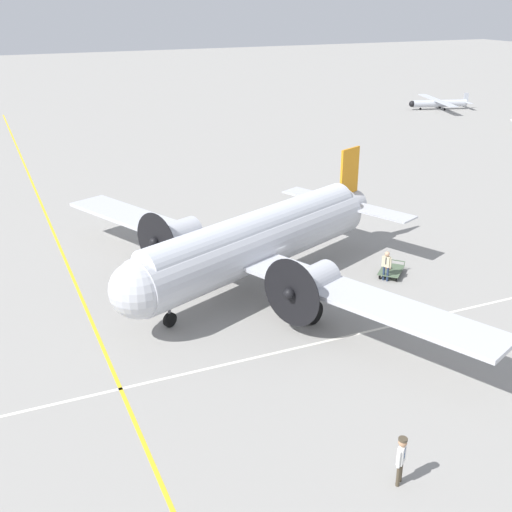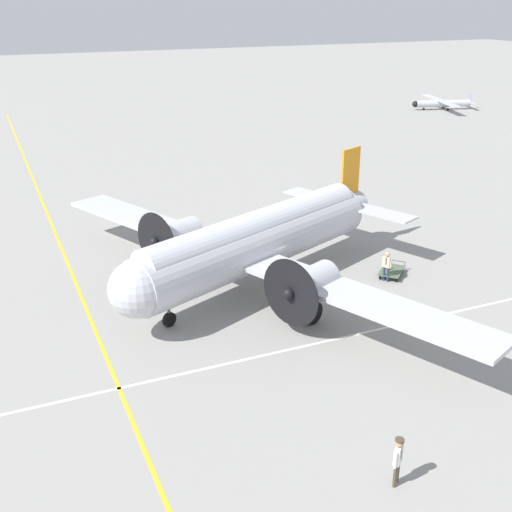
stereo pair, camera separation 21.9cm
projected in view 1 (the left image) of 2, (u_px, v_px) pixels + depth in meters
The scene contains 9 objects.
ground_plane at pixel (256, 287), 33.56m from camera, with size 300.00×300.00×0.00m, color gray.
apron_line_eastwest at pixel (90, 318), 30.35m from camera, with size 120.00×0.16×0.01m.
apron_line_northsouth at pixel (315, 344), 28.11m from camera, with size 0.16×120.00×0.01m.
airliner_main at pixel (250, 243), 32.26m from camera, with size 25.91×17.76×6.03m.
crew_foreground at pixel (401, 455), 19.69m from camera, with size 0.40×0.49×1.73m.
passenger_boarding at pixel (387, 263), 33.92m from camera, with size 0.52×0.34×1.67m.
suitcase_near_door at pixel (387, 269), 35.06m from camera, with size 0.40×0.14×0.58m.
baggage_cart at pixel (391, 270), 34.88m from camera, with size 2.09×2.12×0.56m.
light_aircraft_taxiing at pixel (438, 103), 84.66m from camera, with size 10.84×8.27×2.09m.
Camera 1 is at (-27.85, 12.27, 14.23)m, focal length 45.00 mm.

